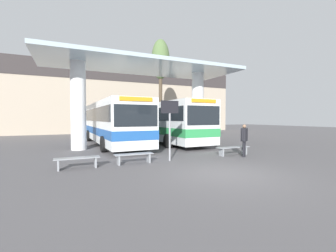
{
  "coord_description": "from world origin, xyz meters",
  "views": [
    {
      "loc": [
        -5.28,
        -6.57,
        2.04
      ],
      "look_at": [
        0.0,
        4.92,
        1.6
      ],
      "focal_mm": 24.0,
      "sensor_mm": 36.0,
      "label": 1
    }
  ],
  "objects_px": {
    "waiting_bench_mid_platform": "(134,156)",
    "info_sign_platform": "(170,118)",
    "transit_bus_center_bay": "(162,121)",
    "waiting_bench_near_pillar": "(233,149)",
    "pedestrian_waiting": "(244,137)",
    "poplar_tree_behind_left": "(161,62)",
    "transit_bus_left_bay": "(111,122)",
    "waiting_bench_far_platform": "(77,160)"
  },
  "relations": [
    {
      "from": "transit_bus_left_bay",
      "to": "pedestrian_waiting",
      "type": "bearing_deg",
      "value": 120.11
    },
    {
      "from": "info_sign_platform",
      "to": "waiting_bench_mid_platform",
      "type": "bearing_deg",
      "value": -179.76
    },
    {
      "from": "waiting_bench_mid_platform",
      "to": "info_sign_platform",
      "type": "height_order",
      "value": "info_sign_platform"
    },
    {
      "from": "info_sign_platform",
      "to": "pedestrian_waiting",
      "type": "bearing_deg",
      "value": -9.69
    },
    {
      "from": "pedestrian_waiting",
      "to": "poplar_tree_behind_left",
      "type": "height_order",
      "value": "poplar_tree_behind_left"
    },
    {
      "from": "info_sign_platform",
      "to": "transit_bus_center_bay",
      "type": "bearing_deg",
      "value": 69.37
    },
    {
      "from": "transit_bus_left_bay",
      "to": "poplar_tree_behind_left",
      "type": "distance_m",
      "value": 10.59
    },
    {
      "from": "waiting_bench_far_platform",
      "to": "pedestrian_waiting",
      "type": "distance_m",
      "value": 8.18
    },
    {
      "from": "waiting_bench_far_platform",
      "to": "poplar_tree_behind_left",
      "type": "relative_size",
      "value": 0.16
    },
    {
      "from": "waiting_bench_near_pillar",
      "to": "poplar_tree_behind_left",
      "type": "bearing_deg",
      "value": 84.58
    },
    {
      "from": "waiting_bench_near_pillar",
      "to": "pedestrian_waiting",
      "type": "bearing_deg",
      "value": -77.97
    },
    {
      "from": "pedestrian_waiting",
      "to": "info_sign_platform",
      "type": "bearing_deg",
      "value": 139.92
    },
    {
      "from": "info_sign_platform",
      "to": "poplar_tree_behind_left",
      "type": "distance_m",
      "value": 15.57
    },
    {
      "from": "transit_bus_left_bay",
      "to": "transit_bus_center_bay",
      "type": "relative_size",
      "value": 1.01
    },
    {
      "from": "waiting_bench_mid_platform",
      "to": "pedestrian_waiting",
      "type": "bearing_deg",
      "value": -6.68
    },
    {
      "from": "poplar_tree_behind_left",
      "to": "pedestrian_waiting",
      "type": "bearing_deg",
      "value": -94.58
    },
    {
      "from": "pedestrian_waiting",
      "to": "waiting_bench_far_platform",
      "type": "bearing_deg",
      "value": 144.85
    },
    {
      "from": "transit_bus_center_bay",
      "to": "poplar_tree_behind_left",
      "type": "xyz_separation_m",
      "value": [
        2.13,
        5.35,
        6.45
      ]
    },
    {
      "from": "waiting_bench_near_pillar",
      "to": "pedestrian_waiting",
      "type": "height_order",
      "value": "pedestrian_waiting"
    },
    {
      "from": "info_sign_platform",
      "to": "pedestrian_waiting",
      "type": "height_order",
      "value": "info_sign_platform"
    },
    {
      "from": "pedestrian_waiting",
      "to": "transit_bus_center_bay",
      "type": "bearing_deg",
      "value": 66.22
    },
    {
      "from": "transit_bus_center_bay",
      "to": "pedestrian_waiting",
      "type": "height_order",
      "value": "transit_bus_center_bay"
    },
    {
      "from": "waiting_bench_mid_platform",
      "to": "pedestrian_waiting",
      "type": "distance_m",
      "value": 5.86
    },
    {
      "from": "transit_bus_center_bay",
      "to": "waiting_bench_near_pillar",
      "type": "height_order",
      "value": "transit_bus_center_bay"
    },
    {
      "from": "transit_bus_center_bay",
      "to": "info_sign_platform",
      "type": "bearing_deg",
      "value": 67.84
    },
    {
      "from": "waiting_bench_near_pillar",
      "to": "waiting_bench_mid_platform",
      "type": "bearing_deg",
      "value": 180.0
    },
    {
      "from": "waiting_bench_mid_platform",
      "to": "info_sign_platform",
      "type": "xyz_separation_m",
      "value": [
        1.77,
        0.01,
        1.71
      ]
    },
    {
      "from": "waiting_bench_near_pillar",
      "to": "pedestrian_waiting",
      "type": "distance_m",
      "value": 0.98
    },
    {
      "from": "waiting_bench_mid_platform",
      "to": "waiting_bench_far_platform",
      "type": "relative_size",
      "value": 1.0
    },
    {
      "from": "waiting_bench_near_pillar",
      "to": "poplar_tree_behind_left",
      "type": "height_order",
      "value": "poplar_tree_behind_left"
    },
    {
      "from": "pedestrian_waiting",
      "to": "poplar_tree_behind_left",
      "type": "bearing_deg",
      "value": 55.03
    },
    {
      "from": "waiting_bench_far_platform",
      "to": "poplar_tree_behind_left",
      "type": "xyz_separation_m",
      "value": [
        9.25,
        13.34,
        7.91
      ]
    },
    {
      "from": "waiting_bench_near_pillar",
      "to": "waiting_bench_far_platform",
      "type": "height_order",
      "value": "same"
    },
    {
      "from": "info_sign_platform",
      "to": "transit_bus_left_bay",
      "type": "bearing_deg",
      "value": 99.13
    },
    {
      "from": "transit_bus_left_bay",
      "to": "waiting_bench_near_pillar",
      "type": "distance_m",
      "value": 9.56
    },
    {
      "from": "waiting_bench_far_platform",
      "to": "pedestrian_waiting",
      "type": "relative_size",
      "value": 1.01
    },
    {
      "from": "waiting_bench_near_pillar",
      "to": "waiting_bench_mid_platform",
      "type": "relative_size",
      "value": 1.16
    },
    {
      "from": "waiting_bench_mid_platform",
      "to": "poplar_tree_behind_left",
      "type": "bearing_deg",
      "value": 62.64
    },
    {
      "from": "waiting_bench_mid_platform",
      "to": "info_sign_platform",
      "type": "relative_size",
      "value": 0.6
    },
    {
      "from": "transit_bus_left_bay",
      "to": "transit_bus_center_bay",
      "type": "height_order",
      "value": "transit_bus_center_bay"
    },
    {
      "from": "waiting_bench_near_pillar",
      "to": "waiting_bench_mid_platform",
      "type": "xyz_separation_m",
      "value": [
        -5.64,
        0.0,
        -0.01
      ]
    },
    {
      "from": "transit_bus_left_bay",
      "to": "waiting_bench_mid_platform",
      "type": "bearing_deg",
      "value": 85.0
    }
  ]
}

